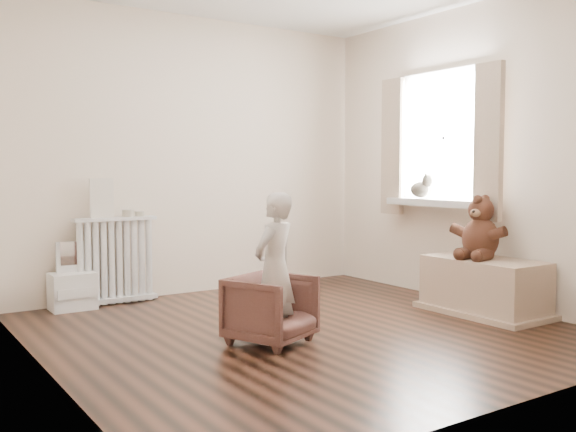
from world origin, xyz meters
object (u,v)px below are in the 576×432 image
toy_vanity (72,277)px  armchair (271,309)px  toy_bench (484,289)px  teddy_bear (481,231)px  child (275,268)px  plush_cat (421,188)px  radiator (116,259)px

toy_vanity → armchair: toy_vanity is taller
toy_bench → teddy_bear: size_ratio=1.88×
child → toy_bench: (1.92, -0.15, -0.32)m
armchair → plush_cat: bearing=-5.4°
radiator → plush_cat: 2.83m
toy_vanity → toy_bench: toy_vanity is taller
radiator → toy_vanity: bearing=-175.5°
radiator → child: (0.44, -1.89, 0.13)m
teddy_bear → plush_cat: plush_cat is taller
toy_vanity → plush_cat: (2.88, -1.15, 0.72)m
toy_vanity → plush_cat: 3.18m
plush_cat → teddy_bear: bearing=-89.7°
toy_bench → plush_cat: bearing=80.8°
radiator → toy_bench: (2.35, -2.04, -0.19)m
armchair → teddy_bear: 1.96m
toy_vanity → plush_cat: plush_cat is taller
teddy_bear → armchair: bearing=161.6°
radiator → toy_vanity: radiator is taller
radiator → toy_bench: 3.12m
child → toy_bench: child is taller
armchair → plush_cat: (2.06, 0.66, 0.77)m
armchair → child: size_ratio=0.51×
child → teddy_bear: size_ratio=1.96×
radiator → teddy_bear: (2.34, -2.01, 0.28)m
radiator → plush_cat: size_ratio=2.80×
radiator → armchair: size_ratio=1.49×
armchair → child: bearing=-113.2°
toy_vanity → child: 2.05m
toy_bench → child: bearing=175.5°
toy_vanity → radiator: bearing=4.5°
toy_vanity → toy_bench: (2.74, -2.01, -0.08)m
toy_bench → teddy_bear: 0.47m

